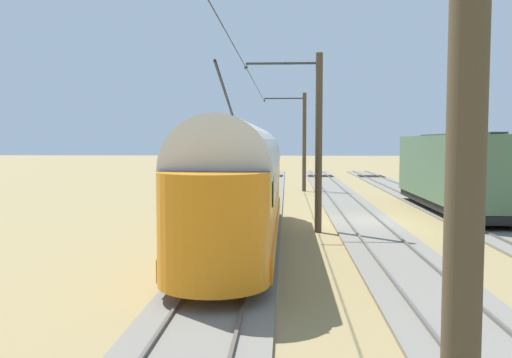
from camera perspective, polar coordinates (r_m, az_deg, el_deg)
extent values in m
plane|color=#937F51|center=(24.92, 11.10, -4.53)|extent=(220.00, 220.00, 0.00)
cube|color=slate|center=(26.08, 22.18, -4.26)|extent=(2.80, 80.00, 0.10)
cube|color=#59544C|center=(25.85, 20.67, -4.09)|extent=(0.07, 80.00, 0.08)
cube|color=#59544C|center=(26.31, 23.66, -4.03)|extent=(0.07, 80.00, 0.08)
cube|color=#382819|center=(57.15, 11.73, 0.36)|extent=(2.50, 0.24, 0.08)
cube|color=#382819|center=(56.51, 11.83, 0.32)|extent=(2.50, 0.24, 0.08)
cube|color=#382819|center=(55.87, 11.93, 0.27)|extent=(2.50, 0.24, 0.08)
cube|color=#382819|center=(55.22, 12.03, 0.23)|extent=(2.50, 0.24, 0.08)
cube|color=#382819|center=(54.58, 12.13, 0.19)|extent=(2.50, 0.24, 0.08)
cube|color=slate|center=(24.91, 11.10, -4.41)|extent=(2.80, 80.00, 0.10)
cube|color=#59544C|center=(24.81, 9.46, -4.22)|extent=(0.07, 80.00, 0.08)
cube|color=#59544C|center=(25.00, 12.74, -4.20)|extent=(0.07, 80.00, 0.08)
cube|color=#382819|center=(56.62, 6.68, 0.38)|extent=(2.50, 0.24, 0.08)
cube|color=#382819|center=(55.97, 6.72, 0.34)|extent=(2.50, 0.24, 0.08)
cube|color=#382819|center=(55.33, 6.76, 0.30)|extent=(2.50, 0.24, 0.08)
cube|color=#382819|center=(54.68, 6.80, 0.25)|extent=(2.50, 0.24, 0.08)
cube|color=#382819|center=(54.03, 6.84, 0.21)|extent=(2.50, 0.24, 0.08)
cube|color=slate|center=(24.73, -0.59, -4.40)|extent=(2.80, 80.00, 0.10)
cube|color=#59544C|center=(24.77, -2.25, -4.18)|extent=(0.07, 80.00, 0.08)
cube|color=#59544C|center=(24.68, 1.08, -4.21)|extent=(0.07, 80.00, 0.08)
cube|color=#382819|center=(56.54, 1.57, 0.40)|extent=(2.50, 0.24, 0.08)
cube|color=#382819|center=(55.89, 1.55, 0.36)|extent=(2.50, 0.24, 0.08)
cube|color=#382819|center=(55.25, 1.53, 0.32)|extent=(2.50, 0.24, 0.08)
cube|color=#382819|center=(54.60, 1.51, 0.28)|extent=(2.50, 0.24, 0.08)
cube|color=#382819|center=(53.95, 1.49, 0.23)|extent=(2.50, 0.24, 0.08)
cube|color=orange|center=(19.22, -1.68, -4.86)|extent=(2.65, 13.78, 0.55)
cube|color=orange|center=(19.12, -1.69, -2.64)|extent=(2.55, 13.78, 0.95)
cube|color=yellow|center=(19.03, -1.69, 0.35)|extent=(2.55, 13.78, 1.05)
cylinder|color=silver|center=(19.00, -1.70, 1.93)|extent=(2.65, 13.50, 2.65)
cylinder|color=orange|center=(25.88, -0.39, -0.34)|extent=(2.55, 2.55, 2.55)
cylinder|color=orange|center=(12.35, -4.42, -5.16)|extent=(2.55, 2.55, 2.55)
cube|color=black|center=(26.96, -0.24, 1.99)|extent=(1.63, 0.08, 0.36)
cube|color=black|center=(27.01, -0.24, 1.33)|extent=(1.73, 0.06, 0.80)
cube|color=black|center=(18.96, 2.21, 0.34)|extent=(0.04, 11.58, 0.80)
cube|color=black|center=(19.18, -5.55, 0.37)|extent=(0.04, 11.58, 0.80)
cylinder|color=silver|center=(27.16, -0.22, -0.66)|extent=(0.24, 0.06, 0.24)
cube|color=gray|center=(27.19, -0.23, -2.61)|extent=(1.94, 0.12, 0.20)
cylinder|color=black|center=(14.75, -3.16, 8.77)|extent=(0.07, 4.50, 1.24)
cylinder|color=black|center=(23.55, 0.98, -3.57)|extent=(0.10, 0.76, 0.76)
cylinder|color=black|center=(23.65, -2.50, -3.54)|extent=(0.10, 0.76, 0.76)
cylinder|color=black|center=(14.87, -0.37, -8.06)|extent=(0.10, 0.76, 0.76)
cylinder|color=black|center=(15.02, -5.89, -7.95)|extent=(0.10, 0.76, 0.76)
cube|color=#4C6B4C|center=(29.24, 20.04, 1.15)|extent=(2.90, 12.65, 3.20)
cube|color=#332D28|center=(29.21, 20.12, 4.40)|extent=(0.70, 11.39, 0.08)
cube|color=black|center=(29.37, 19.96, -2.36)|extent=(2.70, 12.65, 0.36)
cube|color=black|center=(29.71, 22.76, 0.63)|extent=(0.06, 2.20, 2.56)
cylinder|color=black|center=(33.80, 18.97, -1.41)|extent=(0.10, 0.84, 0.84)
cylinder|color=black|center=(33.44, 16.60, -1.42)|extent=(0.10, 0.84, 0.84)
cylinder|color=black|center=(25.44, 24.38, -3.27)|extent=(0.10, 0.84, 0.84)
cylinder|color=black|center=(24.95, 21.30, -3.32)|extent=(0.10, 0.84, 0.84)
cylinder|color=#4C3D28|center=(39.64, 5.07, 3.85)|extent=(0.28, 0.28, 7.12)
cylinder|color=#2D2D2D|center=(39.74, 2.99, 8.42)|extent=(2.90, 0.10, 0.10)
sphere|color=#334733|center=(39.76, 0.88, 8.20)|extent=(0.16, 0.16, 0.16)
cylinder|color=#4C3D28|center=(21.82, 6.57, 3.70)|extent=(0.28, 0.28, 7.12)
cylinder|color=#2D2D2D|center=(21.99, 2.78, 11.99)|extent=(2.90, 0.10, 0.10)
sphere|color=#334733|center=(22.03, -1.07, 11.58)|extent=(0.16, 0.16, 0.16)
cylinder|color=#4C3D28|center=(4.14, 21.09, 2.21)|extent=(0.28, 0.28, 7.12)
cylinder|color=black|center=(13.28, -4.07, 16.62)|extent=(0.03, 57.53, 0.03)
cylinder|color=black|center=(39.74, 2.99, 8.42)|extent=(2.90, 0.02, 0.02)
cube|color=#382819|center=(29.57, -6.97, -2.96)|extent=(0.24, 2.40, 0.18)
cube|color=#382819|center=(29.63, -7.54, -2.96)|extent=(0.24, 2.40, 0.18)
cube|color=#382819|center=(29.68, -8.11, -2.95)|extent=(0.24, 2.40, 0.18)
cube|color=#382819|center=(29.90, -7.44, -2.54)|extent=(2.40, 0.24, 0.18)
cube|color=#382819|center=(29.61, -7.55, -2.61)|extent=(2.40, 0.24, 0.18)
cube|color=#382819|center=(29.31, -7.65, -2.68)|extent=(2.40, 0.24, 0.18)
cube|color=#382819|center=(29.53, -6.98, -2.27)|extent=(0.24, 2.40, 0.18)
cube|color=#382819|center=(29.59, -7.55, -2.26)|extent=(0.24, 2.40, 0.18)
cube|color=#382819|center=(29.64, -8.12, -2.26)|extent=(0.24, 2.40, 0.18)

